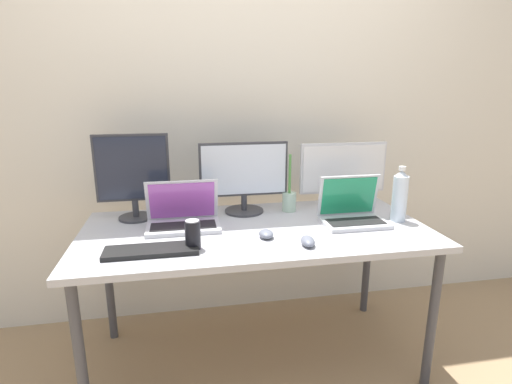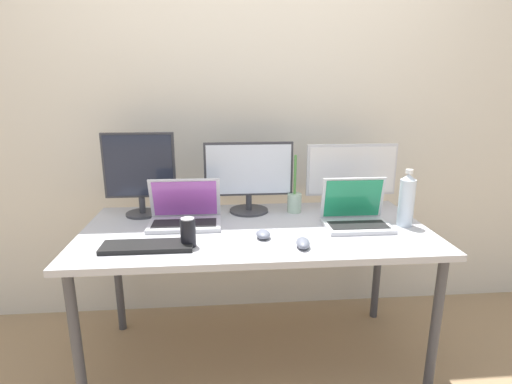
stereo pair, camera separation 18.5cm
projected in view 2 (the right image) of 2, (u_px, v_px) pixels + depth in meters
ground_plane at (256, 358)px, 2.13m from camera, size 16.00×16.00×0.00m
wall_back at (248, 105)px, 2.36m from camera, size 7.00×0.08×2.60m
work_desk at (256, 239)px, 1.96m from camera, size 1.67×0.80×0.74m
monitor_left at (140, 172)px, 2.07m from camera, size 0.37×0.18×0.44m
monitor_center at (249, 175)px, 2.13m from camera, size 0.47×0.21×0.38m
monitor_right at (351, 175)px, 2.19m from camera, size 0.50×0.22×0.36m
laptop_silver at (185, 214)px, 1.98m from camera, size 0.35×0.22×0.23m
laptop_secondary at (355, 215)px, 1.96m from camera, size 0.31×0.22×0.23m
keyboard_main at (148, 246)px, 1.69m from camera, size 0.38×0.13×0.02m
mouse_by_keyboard at (303, 243)px, 1.70m from camera, size 0.07×0.11×0.04m
mouse_by_laptop at (263, 234)px, 1.81m from camera, size 0.07×0.09×0.04m
water_bottle at (407, 200)px, 1.94m from camera, size 0.08×0.08×0.28m
soda_can_near_keyboard at (188, 232)px, 1.70m from camera, size 0.07×0.07×0.13m
bamboo_vase at (294, 201)px, 2.17m from camera, size 0.08×0.08×0.31m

